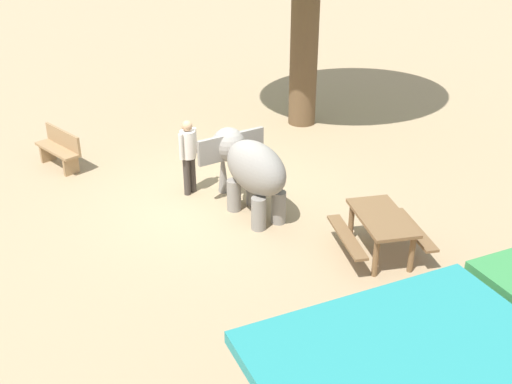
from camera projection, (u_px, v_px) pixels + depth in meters
The scene contains 5 objects.
ground_plane at pixel (217, 198), 12.79m from camera, with size 60.00×60.00×0.00m, color tan.
elephant at pixel (249, 166), 11.85m from camera, with size 1.49×2.24×1.54m.
person_handler at pixel (188, 152), 12.60m from camera, with size 0.45×0.32×1.62m.
wooden_bench at pixel (60, 148), 14.01m from camera, with size 0.87×1.45×0.88m.
picnic_table_near at pixel (381, 226), 10.60m from camera, with size 1.77×1.79×0.78m.
Camera 1 is at (3.93, 10.68, 5.91)m, focal length 42.96 mm.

